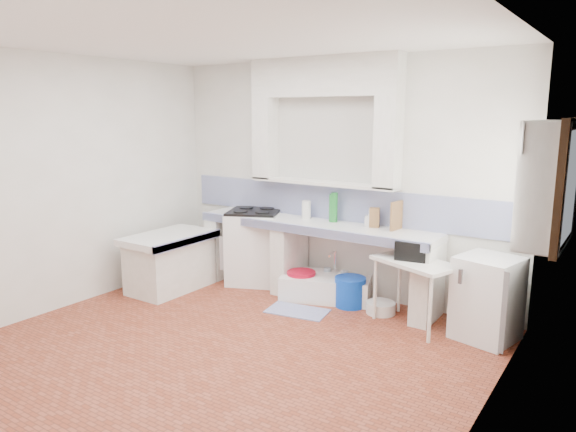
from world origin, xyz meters
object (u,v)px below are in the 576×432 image
Objects in this scene: stove at (255,247)px; fridge at (487,298)px; side_table at (414,294)px; sink at (326,288)px.

stove is 2.95m from fridge.
side_table is (2.25, -0.26, -0.11)m from stove.
fridge is (1.86, -0.13, 0.28)m from sink.
fridge is at bearing 29.61° from side_table.
sink is 1.21m from side_table.
stove is at bearing -165.50° from side_table.
stove is 1.14m from sink.
side_table is at bearing -157.90° from fridge.
side_table is at bearing -30.28° from stove.
fridge reaches higher than side_table.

